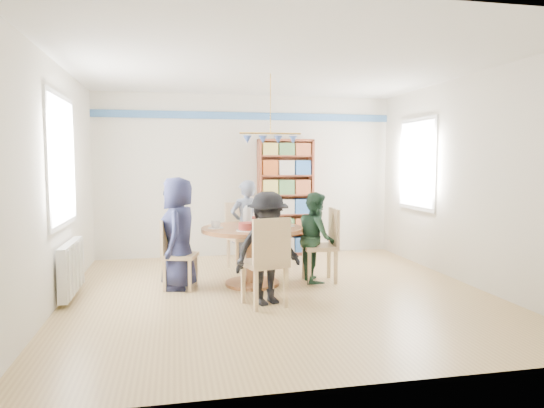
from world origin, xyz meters
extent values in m
plane|color=tan|center=(0.00, 0.00, 0.00)|extent=(5.00, 5.00, 0.00)
plane|color=white|center=(0.00, 0.00, 2.70)|extent=(5.00, 5.00, 0.00)
plane|color=silver|center=(0.00, 2.50, 1.35)|extent=(5.00, 0.00, 5.00)
plane|color=silver|center=(0.00, -2.50, 1.35)|extent=(5.00, 0.00, 5.00)
plane|color=silver|center=(-2.50, 0.00, 1.35)|extent=(0.00, 5.00, 5.00)
plane|color=silver|center=(2.50, 0.00, 1.35)|extent=(0.00, 5.00, 5.00)
cube|color=#345D90|center=(0.00, 2.48, 2.35)|extent=(5.00, 0.02, 0.12)
cube|color=white|center=(-2.48, 0.30, 1.60)|extent=(0.03, 1.32, 1.52)
cube|color=white|center=(-2.46, 0.30, 1.60)|extent=(0.01, 1.20, 1.40)
cube|color=white|center=(2.48, 1.30, 1.55)|extent=(0.03, 1.12, 1.42)
cube|color=white|center=(2.46, 1.30, 1.55)|extent=(0.01, 1.00, 1.30)
cylinder|color=gold|center=(0.00, 0.50, 2.33)|extent=(0.01, 0.01, 0.75)
cylinder|color=gold|center=(0.00, 0.50, 1.95)|extent=(0.80, 0.02, 0.02)
cone|color=#3D5BAC|center=(-0.30, 0.50, 1.87)|extent=(0.11, 0.11, 0.10)
cone|color=#3D5BAC|center=(-0.10, 0.50, 1.87)|extent=(0.11, 0.11, 0.10)
cone|color=#3D5BAC|center=(0.10, 0.50, 1.87)|extent=(0.11, 0.11, 0.10)
cone|color=#3D5BAC|center=(0.30, 0.50, 1.87)|extent=(0.11, 0.11, 0.10)
cube|color=silver|center=(-2.42, 0.30, 0.35)|extent=(0.10, 1.00, 0.60)
cube|color=silver|center=(-2.36, -0.10, 0.35)|extent=(0.02, 0.06, 0.56)
cube|color=silver|center=(-2.36, 0.10, 0.35)|extent=(0.02, 0.06, 0.56)
cube|color=silver|center=(-2.36, 0.30, 0.35)|extent=(0.02, 0.06, 0.56)
cube|color=silver|center=(-2.36, 0.50, 0.35)|extent=(0.02, 0.06, 0.56)
cube|color=silver|center=(-2.36, 0.70, 0.35)|extent=(0.02, 0.06, 0.56)
cylinder|color=brown|center=(-0.25, 0.46, 0.72)|extent=(1.30, 1.30, 0.05)
cylinder|color=brown|center=(-0.25, 0.46, 0.35)|extent=(0.16, 0.16, 0.70)
cylinder|color=brown|center=(-0.25, 0.46, 0.02)|extent=(0.70, 0.70, 0.04)
cube|color=#D8B485|center=(-1.16, 0.44, 0.42)|extent=(0.48, 0.48, 0.05)
cube|color=#D8B485|center=(-1.33, 0.49, 0.65)|extent=(0.15, 0.38, 0.46)
cube|color=#D8B485|center=(-1.05, 0.24, 0.20)|extent=(0.05, 0.05, 0.40)
cube|color=#D8B485|center=(-0.96, 0.54, 0.20)|extent=(0.05, 0.05, 0.40)
cube|color=#D8B485|center=(-1.36, 0.33, 0.20)|extent=(0.05, 0.05, 0.40)
cube|color=#D8B485|center=(-1.27, 0.63, 0.20)|extent=(0.05, 0.05, 0.40)
cube|color=#D8B485|center=(0.65, 0.45, 0.46)|extent=(0.45, 0.45, 0.05)
cube|color=#D8B485|center=(0.85, 0.44, 0.72)|extent=(0.07, 0.43, 0.51)
cube|color=#D8B485|center=(0.49, 0.64, 0.22)|extent=(0.04, 0.04, 0.44)
cube|color=#D8B485|center=(0.47, 0.29, 0.22)|extent=(0.04, 0.04, 0.44)
cube|color=#D8B485|center=(0.84, 0.62, 0.22)|extent=(0.04, 0.04, 0.44)
cube|color=#D8B485|center=(0.82, 0.27, 0.22)|extent=(0.04, 0.04, 0.44)
cube|color=#D8B485|center=(-0.22, 1.42, 0.46)|extent=(0.53, 0.53, 0.05)
cube|color=#D8B485|center=(-0.27, 1.61, 0.72)|extent=(0.43, 0.15, 0.52)
cube|color=#D8B485|center=(-0.35, 1.20, 0.22)|extent=(0.05, 0.05, 0.44)
cube|color=#D8B485|center=(-0.01, 1.29, 0.22)|extent=(0.05, 0.05, 0.44)
cube|color=#D8B485|center=(-0.44, 1.54, 0.22)|extent=(0.05, 0.05, 0.44)
cube|color=#D8B485|center=(-0.10, 1.63, 0.22)|extent=(0.05, 0.05, 0.44)
cube|color=#D8B485|center=(-0.26, -0.46, 0.47)|extent=(0.53, 0.53, 0.05)
cube|color=#D8B485|center=(-0.21, -0.65, 0.73)|extent=(0.44, 0.15, 0.52)
cube|color=#D8B485|center=(-0.13, -0.24, 0.22)|extent=(0.05, 0.05, 0.45)
cube|color=#D8B485|center=(-0.48, -0.33, 0.22)|extent=(0.05, 0.05, 0.45)
cube|color=#D8B485|center=(-0.05, -0.59, 0.22)|extent=(0.05, 0.05, 0.45)
cube|color=#D8B485|center=(-0.39, -0.68, 0.22)|extent=(0.05, 0.05, 0.45)
imported|color=#191B37|center=(-1.18, 0.47, 0.70)|extent=(0.54, 0.74, 1.40)
imported|color=#193323|center=(0.61, 0.47, 0.60)|extent=(0.50, 0.62, 1.19)
imported|color=gray|center=(-0.20, 1.33, 0.66)|extent=(0.55, 0.44, 1.32)
imported|color=black|center=(-0.21, -0.41, 0.63)|extent=(0.93, 0.72, 1.26)
cube|color=brown|center=(0.18, 2.34, 0.98)|extent=(0.04, 0.28, 1.96)
cube|color=brown|center=(1.08, 2.34, 0.98)|extent=(0.04, 0.28, 1.96)
cube|color=brown|center=(0.63, 2.34, 1.95)|extent=(0.94, 0.28, 0.04)
cube|color=brown|center=(0.63, 2.34, 0.03)|extent=(0.94, 0.28, 0.06)
cube|color=brown|center=(0.63, 2.47, 0.98)|extent=(0.94, 0.02, 1.96)
cube|color=brown|center=(0.63, 2.34, 0.37)|extent=(0.88, 0.26, 0.02)
cube|color=brown|center=(0.63, 2.34, 0.70)|extent=(0.88, 0.26, 0.02)
cube|color=brown|center=(0.63, 2.34, 1.03)|extent=(0.88, 0.26, 0.02)
cube|color=brown|center=(0.63, 2.34, 1.36)|extent=(0.88, 0.26, 0.02)
cube|color=brown|center=(0.63, 2.34, 1.68)|extent=(0.88, 0.26, 0.02)
cube|color=#954017|center=(0.35, 2.32, 0.18)|extent=(0.26, 0.21, 0.24)
cube|color=beige|center=(0.63, 2.32, 0.18)|extent=(0.26, 0.21, 0.24)
cube|color=#275291|center=(0.91, 2.32, 0.18)|extent=(0.26, 0.21, 0.24)
cube|color=#CDB752|center=(0.35, 2.32, 0.51)|extent=(0.26, 0.21, 0.24)
cube|color=#406739|center=(0.63, 2.32, 0.51)|extent=(0.26, 0.21, 0.24)
cube|color=brown|center=(0.91, 2.32, 0.51)|extent=(0.26, 0.21, 0.24)
cube|color=#954017|center=(0.35, 2.32, 0.83)|extent=(0.26, 0.21, 0.24)
cube|color=beige|center=(0.63, 2.32, 0.83)|extent=(0.26, 0.21, 0.24)
cube|color=#275291|center=(0.91, 2.32, 0.83)|extent=(0.26, 0.21, 0.24)
cube|color=#CDB752|center=(0.35, 2.32, 1.16)|extent=(0.26, 0.21, 0.24)
cube|color=#406739|center=(0.63, 2.32, 1.16)|extent=(0.26, 0.21, 0.24)
cube|color=brown|center=(0.91, 2.32, 1.16)|extent=(0.26, 0.21, 0.24)
cube|color=#954017|center=(0.35, 2.32, 1.49)|extent=(0.26, 0.21, 0.24)
cube|color=beige|center=(0.63, 2.32, 1.49)|extent=(0.26, 0.21, 0.24)
cube|color=#275291|center=(0.91, 2.32, 1.49)|extent=(0.26, 0.21, 0.24)
cube|color=#CDB752|center=(0.35, 2.32, 1.80)|extent=(0.26, 0.21, 0.20)
cube|color=#406739|center=(0.63, 2.32, 1.80)|extent=(0.26, 0.21, 0.20)
cube|color=brown|center=(0.91, 2.32, 1.80)|extent=(0.26, 0.21, 0.20)
cylinder|color=white|center=(-0.30, 0.54, 0.87)|extent=(0.12, 0.12, 0.23)
sphere|color=white|center=(-0.30, 0.54, 0.98)|extent=(0.09, 0.09, 0.09)
cylinder|color=silver|center=(-0.13, 0.58, 0.89)|extent=(0.07, 0.07, 0.27)
cylinder|color=#3D5BAC|center=(-0.13, 0.58, 1.03)|extent=(0.03, 0.03, 0.03)
cylinder|color=white|center=(-0.20, 0.73, 0.76)|extent=(0.29, 0.29, 0.01)
cylinder|color=maroon|center=(-0.20, 0.73, 0.81)|extent=(0.23, 0.23, 0.09)
cylinder|color=white|center=(-0.35, 0.17, 0.76)|extent=(0.29, 0.29, 0.01)
cylinder|color=maroon|center=(-0.35, 0.17, 0.81)|extent=(0.23, 0.23, 0.09)
cylinder|color=white|center=(-0.72, 0.46, 0.75)|extent=(0.19, 0.19, 0.01)
imported|color=white|center=(-0.72, 0.46, 0.80)|extent=(0.12, 0.12, 0.09)
cylinder|color=white|center=(0.22, 0.46, 0.75)|extent=(0.19, 0.19, 0.01)
imported|color=white|center=(0.22, 0.46, 0.80)|extent=(0.10, 0.10, 0.09)
cylinder|color=white|center=(-0.25, 0.93, 0.75)|extent=(0.19, 0.19, 0.01)
imported|color=white|center=(-0.25, 0.93, 0.80)|extent=(0.12, 0.12, 0.09)
cylinder|color=white|center=(-0.25, -0.01, 0.75)|extent=(0.19, 0.19, 0.01)
imported|color=white|center=(-0.25, -0.01, 0.80)|extent=(0.10, 0.10, 0.09)
camera|label=1|loc=(-1.22, -5.63, 1.59)|focal=32.00mm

